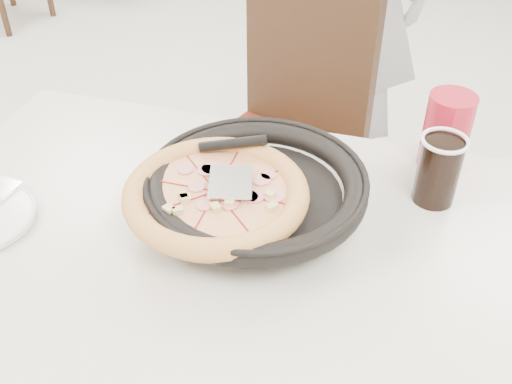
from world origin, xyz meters
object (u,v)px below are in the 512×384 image
(pizza_pan, at_px, (256,195))
(pizza, at_px, (216,201))
(main_table, at_px, (222,363))
(red_cup, at_px, (446,131))
(chair_far, at_px, (270,156))
(cola_glass, at_px, (438,172))

(pizza_pan, height_order, pizza, pizza)
(main_table, relative_size, red_cup, 7.50)
(pizza_pan, bearing_deg, main_table, -122.12)
(chair_far, xyz_separation_m, pizza, (0.06, -0.63, 0.34))
(chair_far, height_order, pizza_pan, chair_far)
(pizza_pan, height_order, cola_glass, cola_glass)
(pizza, bearing_deg, main_table, -81.49)
(pizza_pan, bearing_deg, cola_glass, 23.20)
(pizza, distance_m, cola_glass, 0.42)
(chair_far, bearing_deg, main_table, 115.64)
(cola_glass, bearing_deg, pizza_pan, -156.80)
(pizza_pan, relative_size, red_cup, 1.99)
(red_cup, bearing_deg, pizza_pan, -141.18)
(pizza_pan, bearing_deg, chair_far, 101.97)
(pizza, bearing_deg, red_cup, 39.81)
(pizza, bearing_deg, cola_glass, 27.26)
(main_table, distance_m, chair_far, 0.67)
(main_table, distance_m, pizza_pan, 0.43)
(main_table, bearing_deg, red_cup, 42.46)
(red_cup, bearing_deg, cola_glass, -93.62)
(pizza_pan, bearing_deg, pizza, -135.07)
(chair_far, xyz_separation_m, pizza_pan, (0.12, -0.57, 0.32))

